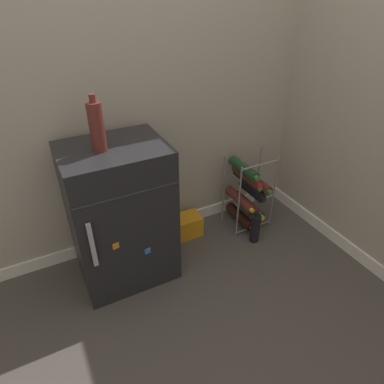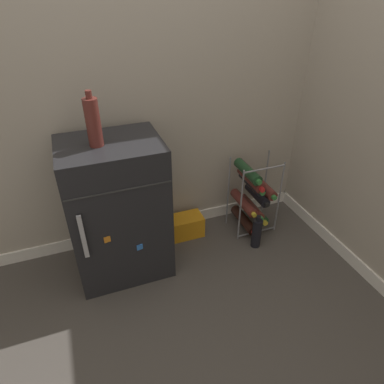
{
  "view_description": "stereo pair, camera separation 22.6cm",
  "coord_description": "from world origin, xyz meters",
  "px_view_note": "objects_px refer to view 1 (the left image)",
  "views": [
    {
      "loc": [
        -0.78,
        -1.32,
        1.68
      ],
      "look_at": [
        0.1,
        0.38,
        0.45
      ],
      "focal_mm": 32.0,
      "sensor_mm": 36.0,
      "label": 1
    },
    {
      "loc": [
        -0.57,
        -1.41,
        1.68
      ],
      "look_at": [
        0.1,
        0.38,
        0.45
      ],
      "focal_mm": 32.0,
      "sensor_mm": 36.0,
      "label": 2
    }
  ],
  "objects_px": {
    "mini_fridge": "(121,215)",
    "fridge_top_bottle": "(97,126)",
    "wine_rack": "(247,192)",
    "soda_box": "(182,227)",
    "loose_bottle_floor": "(255,228)"
  },
  "relations": [
    {
      "from": "wine_rack",
      "to": "soda_box",
      "type": "xyz_separation_m",
      "value": [
        -0.5,
        0.09,
        -0.21
      ]
    },
    {
      "from": "mini_fridge",
      "to": "wine_rack",
      "type": "xyz_separation_m",
      "value": [
        0.98,
        0.06,
        -0.16
      ]
    },
    {
      "from": "wine_rack",
      "to": "mini_fridge",
      "type": "bearing_deg",
      "value": -176.21
    },
    {
      "from": "wine_rack",
      "to": "soda_box",
      "type": "distance_m",
      "value": 0.55
    },
    {
      "from": "mini_fridge",
      "to": "loose_bottle_floor",
      "type": "height_order",
      "value": "mini_fridge"
    },
    {
      "from": "soda_box",
      "to": "fridge_top_bottle",
      "type": "bearing_deg",
      "value": -162.92
    },
    {
      "from": "mini_fridge",
      "to": "loose_bottle_floor",
      "type": "distance_m",
      "value": 0.99
    },
    {
      "from": "loose_bottle_floor",
      "to": "fridge_top_bottle",
      "type": "bearing_deg",
      "value": 172.59
    },
    {
      "from": "mini_fridge",
      "to": "soda_box",
      "type": "bearing_deg",
      "value": 17.51
    },
    {
      "from": "soda_box",
      "to": "mini_fridge",
      "type": "bearing_deg",
      "value": -162.49
    },
    {
      "from": "soda_box",
      "to": "loose_bottle_floor",
      "type": "xyz_separation_m",
      "value": [
        0.45,
        -0.29,
        0.03
      ]
    },
    {
      "from": "mini_fridge",
      "to": "fridge_top_bottle",
      "type": "bearing_deg",
      "value": -166.23
    },
    {
      "from": "mini_fridge",
      "to": "soda_box",
      "type": "relative_size",
      "value": 3.26
    },
    {
      "from": "mini_fridge",
      "to": "fridge_top_bottle",
      "type": "xyz_separation_m",
      "value": [
        -0.06,
        -0.02,
        0.58
      ]
    },
    {
      "from": "mini_fridge",
      "to": "fridge_top_bottle",
      "type": "relative_size",
      "value": 3.09
    }
  ]
}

